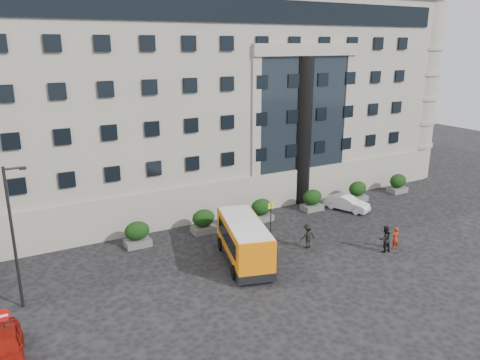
% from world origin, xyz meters
% --- Properties ---
extents(ground, '(120.00, 120.00, 0.00)m').
position_xyz_m(ground, '(0.00, 0.00, 0.00)').
color(ground, black).
rests_on(ground, ground).
extents(civic_building, '(44.00, 24.00, 18.00)m').
position_xyz_m(civic_building, '(6.00, 22.00, 9.00)').
color(civic_building, gray).
rests_on(civic_building, ground).
extents(entrance_column, '(1.80, 1.80, 13.00)m').
position_xyz_m(entrance_column, '(12.00, 10.30, 6.50)').
color(entrance_column, black).
rests_on(entrance_column, ground).
extents(hedge_a, '(1.80, 1.26, 1.84)m').
position_xyz_m(hedge_a, '(-4.00, 7.80, 0.93)').
color(hedge_a, '#51514F').
rests_on(hedge_a, ground).
extents(hedge_b, '(1.80, 1.26, 1.84)m').
position_xyz_m(hedge_b, '(1.20, 7.80, 0.93)').
color(hedge_b, '#51514F').
rests_on(hedge_b, ground).
extents(hedge_c, '(1.80, 1.26, 1.84)m').
position_xyz_m(hedge_c, '(6.40, 7.80, 0.93)').
color(hedge_c, '#51514F').
rests_on(hedge_c, ground).
extents(hedge_d, '(1.80, 1.26, 1.84)m').
position_xyz_m(hedge_d, '(11.60, 7.80, 0.93)').
color(hedge_d, '#51514F').
rests_on(hedge_d, ground).
extents(hedge_e, '(1.80, 1.26, 1.84)m').
position_xyz_m(hedge_e, '(16.80, 7.80, 0.93)').
color(hedge_e, '#51514F').
rests_on(hedge_e, ground).
extents(hedge_f, '(1.80, 1.26, 1.84)m').
position_xyz_m(hedge_f, '(22.00, 7.80, 0.93)').
color(hedge_f, '#51514F').
rests_on(hedge_f, ground).
extents(street_lamp, '(1.16, 0.18, 8.00)m').
position_xyz_m(street_lamp, '(-11.94, 3.00, 4.37)').
color(street_lamp, '#262628').
rests_on(street_lamp, ground).
extents(bus_stop_sign, '(0.50, 0.08, 2.52)m').
position_xyz_m(bus_stop_sign, '(5.50, 5.00, 1.73)').
color(bus_stop_sign, '#262628').
rests_on(bus_stop_sign, ground).
extents(no_entry_sign, '(0.64, 0.16, 2.32)m').
position_xyz_m(no_entry_sign, '(-13.00, -1.04, 1.65)').
color(no_entry_sign, '#262628').
rests_on(no_entry_sign, ground).
extents(minibus, '(4.12, 7.18, 2.84)m').
position_xyz_m(minibus, '(1.41, 1.88, 1.57)').
color(minibus, orange).
rests_on(minibus, ground).
extents(parked_car_a, '(1.83, 4.27, 1.44)m').
position_xyz_m(parked_car_a, '(-13.14, -1.67, 0.72)').
color(parked_car_a, maroon).
rests_on(parked_car_a, ground).
extents(white_taxi, '(2.82, 4.14, 1.29)m').
position_xyz_m(white_taxi, '(14.23, 6.31, 0.65)').
color(white_taxi, silver).
rests_on(white_taxi, ground).
extents(pedestrian_a, '(0.61, 0.41, 1.65)m').
position_xyz_m(pedestrian_a, '(11.69, -1.55, 0.82)').
color(pedestrian_a, '#A12610').
rests_on(pedestrian_a, ground).
extents(pedestrian_b, '(0.97, 0.77, 1.93)m').
position_xyz_m(pedestrian_b, '(10.72, -1.50, 0.96)').
color(pedestrian_b, black).
rests_on(pedestrian_b, ground).
extents(pedestrian_c, '(1.21, 0.75, 1.81)m').
position_xyz_m(pedestrian_c, '(6.46, 1.63, 0.90)').
color(pedestrian_c, black).
rests_on(pedestrian_c, ground).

